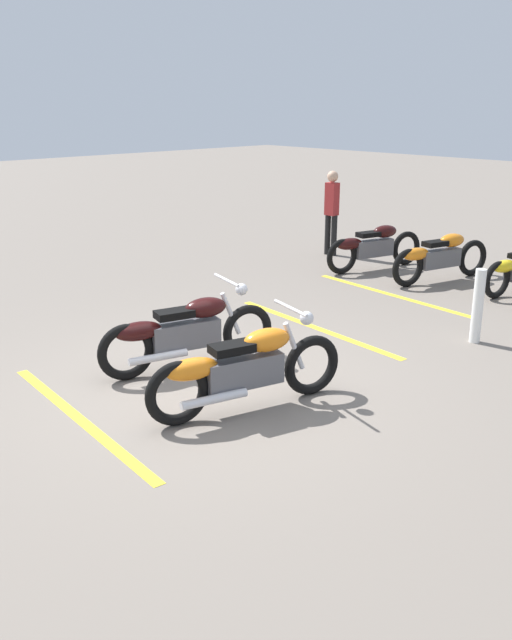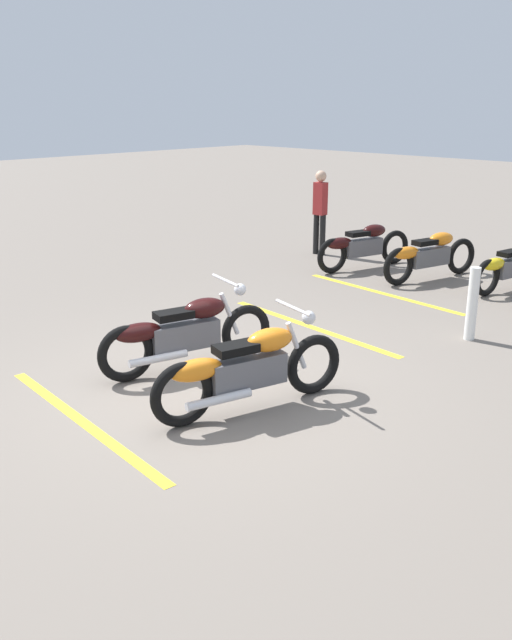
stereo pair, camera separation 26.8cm
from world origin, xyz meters
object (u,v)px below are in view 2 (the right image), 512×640
motorcycle_row_center (429,255)px  motorcycle_row_right (362,245)px  bollard_post (472,304)px  motorcycle_bright_foreground (247,368)px  motorcycle_row_left (512,265)px  bystander_near_row (320,208)px  motorcycle_dark_foreground (184,333)px

motorcycle_row_center → motorcycle_row_right: size_ratio=1.01×
motorcycle_row_center → bollard_post: (-2.39, -2.09, 0.04)m
motorcycle_bright_foreground → motorcycle_row_center: size_ratio=1.01×
motorcycle_row_left → bystander_near_row: size_ratio=1.19×
bystander_near_row → bollard_post: 5.53m
motorcycle_row_right → bystander_near_row: (0.42, 1.39, 0.51)m
motorcycle_bright_foreground → bystander_near_row: bystander_near_row is taller
motorcycle_row_right → bollard_post: size_ratio=2.16×
motorcycle_row_right → bystander_near_row: size_ratio=1.25×
motorcycle_row_left → bystander_near_row: 4.10m
motorcycle_dark_foreground → bollard_post: motorcycle_dark_foreground is taller
motorcycle_row_right → bollard_post: 4.10m
bystander_near_row → bollard_post: size_ratio=1.72×
motorcycle_row_left → motorcycle_dark_foreground: bearing=178.5°
motorcycle_row_center → bystander_near_row: bearing=97.8°
motorcycle_bright_foreground → bystander_near_row: bearing=48.7°
motorcycle_dark_foreground → motorcycle_row_right: (5.61, 1.55, -0.01)m
motorcycle_row_left → motorcycle_row_right: bearing=110.3°
motorcycle_bright_foreground → motorcycle_row_right: 6.54m
bystander_near_row → bollard_post: (-2.67, -4.82, -0.46)m
motorcycle_dark_foreground → motorcycle_row_center: motorcycle_dark_foreground is taller
motorcycle_row_left → bystander_near_row: bearing=100.6°
bollard_post → motorcycle_row_left: bearing=15.1°
motorcycle_bright_foreground → motorcycle_row_left: bearing=16.4°
motorcycle_dark_foreground → motorcycle_row_left: (6.15, -1.13, -0.04)m
motorcycle_row_left → bollard_post: bearing=-156.0°
motorcycle_dark_foreground → bollard_post: (3.36, -1.88, 0.03)m
motorcycle_dark_foreground → motorcycle_row_center: (5.75, 0.21, -0.01)m
motorcycle_row_right → motorcycle_dark_foreground: bearing=-150.4°
motorcycle_dark_foreground → motorcycle_row_right: 5.82m
motorcycle_bright_foreground → bystander_near_row: (6.30, 4.25, 0.49)m
motorcycle_dark_foreground → bystander_near_row: bystander_near_row is taller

